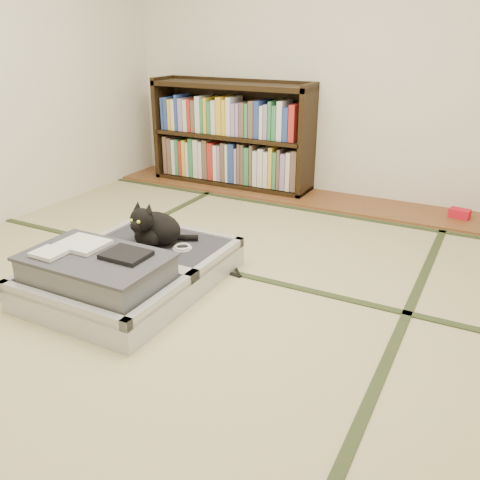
% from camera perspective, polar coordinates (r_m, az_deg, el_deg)
% --- Properties ---
extents(floor, '(4.50, 4.50, 0.00)m').
position_cam_1_polar(floor, '(2.75, -4.35, -7.10)').
color(floor, tan).
rests_on(floor, ground).
extents(wood_strip, '(4.00, 0.50, 0.02)m').
position_cam_1_polar(wood_strip, '(4.43, 9.45, 4.46)').
color(wood_strip, brown).
rests_on(wood_strip, ground).
extents(red_item, '(0.16, 0.12, 0.07)m').
position_cam_1_polar(red_item, '(4.26, 23.43, 2.76)').
color(red_item, red).
rests_on(red_item, wood_strip).
extents(room_shell, '(4.50, 4.50, 4.50)m').
position_cam_1_polar(room_shell, '(2.40, -5.47, 24.92)').
color(room_shell, white).
rests_on(room_shell, ground).
extents(tatami_borders, '(4.00, 4.50, 0.01)m').
position_cam_1_polar(tatami_borders, '(3.13, 0.42, -3.11)').
color(tatami_borders, '#2D381E').
rests_on(tatami_borders, ground).
extents(bookcase, '(1.52, 0.35, 0.97)m').
position_cam_1_polar(bookcase, '(4.74, -0.97, 11.47)').
color(bookcase, black).
rests_on(bookcase, wood_strip).
extents(suitcase, '(0.84, 1.11, 0.33)m').
position_cam_1_polar(suitcase, '(2.90, -12.59, -3.45)').
color(suitcase, '#B1B1B6').
rests_on(suitcase, floor).
extents(cat, '(0.37, 0.37, 0.30)m').
position_cam_1_polar(cat, '(3.05, -9.70, 1.32)').
color(cat, black).
rests_on(cat, suitcase).
extents(cable_coil, '(0.12, 0.12, 0.03)m').
position_cam_1_polar(cable_coil, '(3.01, -6.50, -0.86)').
color(cable_coil, white).
rests_on(cable_coil, suitcase).
extents(hanger, '(0.44, 0.22, 0.01)m').
position_cam_1_polar(hanger, '(3.15, -2.79, -2.90)').
color(hanger, black).
rests_on(hanger, floor).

